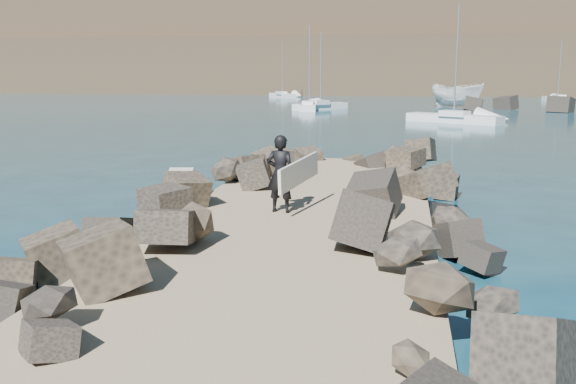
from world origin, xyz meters
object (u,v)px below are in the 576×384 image
boat_imported (457,95)px  surfboard_resting (176,192)px  sailboat_d (558,99)px  surfer_with_board (283,173)px

boat_imported → surfboard_resting: bearing=-146.7°
boat_imported → sailboat_d: (13.81, 14.81, -1.01)m
sailboat_d → surfer_with_board: bearing=-106.9°
surfboard_resting → surfer_with_board: (2.65, 0.14, 0.50)m
boat_imported → sailboat_d: bearing=1.1°
boat_imported → surfer_with_board: 59.68m
surfer_with_board → sailboat_d: size_ratio=0.29×
surfboard_resting → sailboat_d: (25.07, 74.01, -0.69)m
surfboard_resting → boat_imported: size_ratio=0.35×
surfer_with_board → surfboard_resting: bearing=-176.9°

